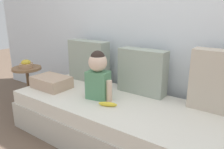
% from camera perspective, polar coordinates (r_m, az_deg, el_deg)
% --- Properties ---
extents(ground_plane, '(12.00, 12.00, 0.00)m').
position_cam_1_polar(ground_plane, '(2.23, 2.93, -17.27)').
color(ground_plane, brown).
extents(back_wall, '(5.50, 0.10, 2.26)m').
position_cam_1_polar(back_wall, '(2.35, 11.04, 13.54)').
color(back_wall, silver).
rests_on(back_wall, ground).
extents(couch, '(2.30, 0.86, 0.42)m').
position_cam_1_polar(couch, '(2.12, 3.01, -12.65)').
color(couch, beige).
rests_on(couch, ground).
extents(throw_pillow_left, '(0.51, 0.16, 0.48)m').
position_cam_1_polar(throw_pillow_left, '(2.62, -6.06, 3.52)').
color(throw_pillow_left, '#99A393').
rests_on(throw_pillow_left, couch).
extents(throw_pillow_center, '(0.49, 0.16, 0.45)m').
position_cam_1_polar(throw_pillow_center, '(2.22, 7.82, 0.75)').
color(throw_pillow_center, '#99A393').
rests_on(throw_pillow_center, couch).
extents(throw_pillow_right, '(0.46, 0.16, 0.51)m').
position_cam_1_polar(throw_pillow_right, '(1.99, 26.20, -1.69)').
color(throw_pillow_right, '#C1B29E').
rests_on(throw_pillow_right, couch).
extents(toddler, '(0.32, 0.19, 0.46)m').
position_cam_1_polar(toddler, '(2.06, -3.65, 0.06)').
color(toddler, '#568E66').
rests_on(toddler, couch).
extents(banana, '(0.17, 0.10, 0.04)m').
position_cam_1_polar(banana, '(1.96, -1.09, -7.67)').
color(banana, yellow).
rests_on(banana, couch).
extents(folded_blanket, '(0.40, 0.28, 0.12)m').
position_cam_1_polar(folded_blanket, '(2.49, -15.40, -1.93)').
color(folded_blanket, tan).
rests_on(folded_blanket, couch).
extents(side_table, '(0.36, 0.36, 0.54)m').
position_cam_1_polar(side_table, '(3.02, -21.00, -0.60)').
color(side_table, brown).
rests_on(side_table, ground).
extents(fruit_bowl, '(0.17, 0.17, 0.10)m').
position_cam_1_polar(fruit_bowl, '(2.97, -21.33, 2.51)').
color(fruit_bowl, tan).
rests_on(fruit_bowl, side_table).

